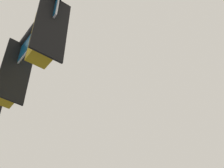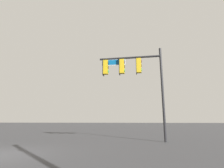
{
  "view_description": "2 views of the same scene",
  "coord_description": "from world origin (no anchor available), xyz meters",
  "views": [
    {
      "loc": [
        0.0,
        -7.26,
        1.77
      ],
      "look_at": [
        -4.09,
        -4.39,
        5.97
      ],
      "focal_mm": 50.0,
      "sensor_mm": 36.0,
      "label": 1
    },
    {
      "loc": [
        -6.36,
        6.19,
        1.34
      ],
      "look_at": [
        -3.22,
        -8.24,
        4.53
      ],
      "focal_mm": 28.0,
      "sensor_mm": 36.0,
      "label": 2
    }
  ],
  "objects": []
}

